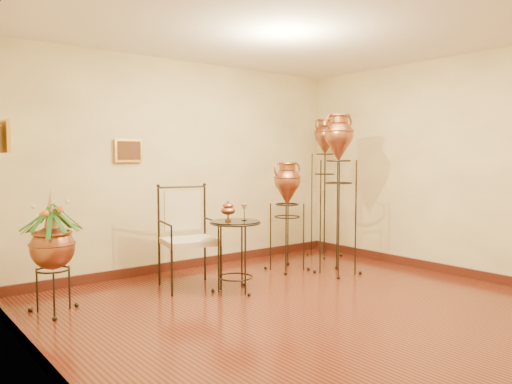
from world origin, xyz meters
TOP-DOWN VIEW (x-y plane):
  - ground at (0.00, 0.00)m, footprint 5.00×5.00m
  - room_shell at (-0.01, 0.01)m, footprint 5.02×5.02m
  - amphora_tall at (2.09, 1.93)m, footprint 0.54×0.54m
  - amphora_mid at (1.36, 0.99)m, footprint 0.48×0.48m
  - amphora_short at (0.99, 1.57)m, footprint 0.54×0.54m
  - planter_urn at (-2.04, 1.57)m, footprint 0.84×0.84m
  - armchair at (-0.51, 1.58)m, footprint 0.78×0.75m
  - side_table at (-0.19, 1.12)m, footprint 0.66×0.66m

SIDE VIEW (x-z plane):
  - ground at x=0.00m, z-range 0.00..0.00m
  - side_table at x=-0.19m, z-range -0.09..0.93m
  - armchair at x=-0.51m, z-range 0.00..1.18m
  - planter_urn at x=-2.04m, z-range 0.07..1.32m
  - amphora_short at x=0.99m, z-range 0.00..1.48m
  - amphora_mid at x=1.36m, z-range 0.01..2.10m
  - amphora_tall at x=2.09m, z-range 0.02..2.14m
  - room_shell at x=-0.01m, z-range 0.33..3.14m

